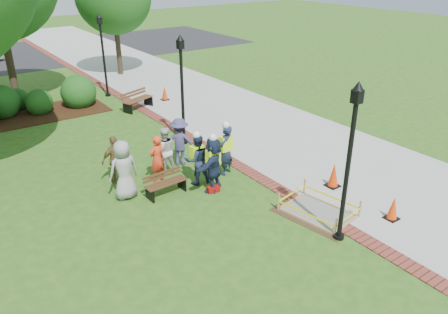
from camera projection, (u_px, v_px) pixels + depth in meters
ground at (234, 205)px, 13.16m from camera, size 100.00×100.00×0.00m
sidewalk at (197, 97)px, 23.19m from camera, size 6.00×60.00×0.02m
brick_edging at (141, 108)px, 21.48m from camera, size 0.50×60.00×0.03m
mulch_bed at (30, 116)px, 20.45m from camera, size 7.00×3.00×0.05m
parking_lot at (22, 55)px, 33.14m from camera, size 36.00×12.00×0.01m
wet_concrete_pad at (318, 207)px, 12.60m from camera, size 2.07×2.56×0.55m
bench_near at (166, 188)px, 13.62m from camera, size 1.36×0.53×0.72m
bench_far at (138, 104)px, 21.26m from camera, size 1.75×1.11×0.90m
cone_front at (393, 209)px, 12.28m from camera, size 0.37×0.37×0.73m
cone_back at (334, 176)px, 14.02m from camera, size 0.42×0.42×0.83m
cone_far at (165, 93)px, 22.59m from camera, size 0.39×0.39×0.77m
toolbox at (213, 189)px, 13.84m from camera, size 0.42×0.28×0.19m
lamp_near at (350, 153)px, 10.56m from camera, size 0.28×0.28×4.26m
lamp_mid at (182, 82)px, 16.48m from camera, size 0.28×0.28×4.26m
lamp_far at (103, 49)px, 22.40m from camera, size 0.28×0.28×4.26m
shrub_b at (4, 117)px, 20.40m from camera, size 1.62×1.62×1.62m
shrub_c at (41, 113)px, 20.85m from camera, size 1.26×1.26×1.26m
shrub_d at (81, 106)px, 21.82m from camera, size 1.71×1.71×1.71m
shrub_e at (19, 109)px, 21.38m from camera, size 1.13×1.13×1.13m
casual_person_a at (124, 170)px, 13.17m from camera, size 0.60×0.39×1.88m
casual_person_b at (157, 159)px, 14.17m from camera, size 0.59×0.45×1.63m
casual_person_c at (164, 150)px, 14.81m from camera, size 0.59×0.44×1.64m
casual_person_d at (116, 159)px, 14.17m from camera, size 0.52×0.34×1.63m
casual_person_e at (180, 142)px, 15.35m from camera, size 0.66×0.61×1.74m
hivis_worker_a at (213, 163)px, 13.63m from camera, size 0.67×0.61×1.92m
hivis_worker_b at (226, 148)px, 14.67m from camera, size 0.66×0.56×1.90m
hivis_worker_c at (197, 158)px, 14.05m from camera, size 0.58×0.42×1.83m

